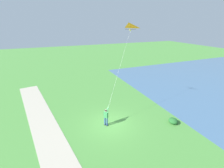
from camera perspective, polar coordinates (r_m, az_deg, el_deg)
name	(u,v)px	position (r m, az deg, el deg)	size (l,w,h in m)	color
ground_plane	(110,124)	(16.20, -0.73, -14.02)	(120.00, 120.00, 0.00)	#4C8E3D
walkway_path	(56,154)	(13.87, -19.40, -22.45)	(2.40, 32.00, 0.02)	#B7AD99
person_kite_flyer	(106,116)	(15.48, -2.13, -11.23)	(0.62, 0.55, 1.83)	#232328
flying_kite	(129,28)	(16.64, 5.93, 19.21)	(3.61, 2.92, 7.48)	orange
lakeside_shrub	(173,121)	(17.20, 20.92, -12.15)	(0.82, 0.93, 0.57)	#236028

